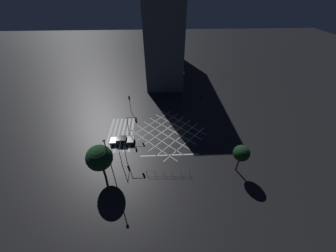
# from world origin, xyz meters

# --- Properties ---
(ground_plane) EXTENTS (200.00, 200.00, 0.00)m
(ground_plane) POSITION_xyz_m (0.00, 0.00, 0.00)
(ground_plane) COLOR black
(road_markings) EXTENTS (16.11, 20.44, 0.01)m
(road_markings) POSITION_xyz_m (0.36, -5.54, 0.00)
(road_markings) COLOR silver
(road_markings) RESTS_ON ground_plane
(office_building) EXTENTS (36.20, 10.06, 24.11)m
(office_building) POSITION_xyz_m (-35.55, -0.01, 12.05)
(office_building) COLOR #4C515B
(office_building) RESTS_ON ground_plane
(traffic_light_se_main) EXTENTS (2.69, 0.36, 3.70)m
(traffic_light_se_main) POSITION_xyz_m (6.96, -8.37, 2.73)
(traffic_light_se_main) COLOR #2D2D30
(traffic_light_se_main) RESTS_ON ground_plane
(traffic_light_se_cross) EXTENTS (0.36, 2.19, 3.59)m
(traffic_light_se_cross) POSITION_xyz_m (7.78, -6.46, 2.62)
(traffic_light_se_cross) COLOR #2D2D30
(traffic_light_se_cross) RESTS_ON ground_plane
(traffic_light_sw_main) EXTENTS (0.39, 0.36, 4.37)m
(traffic_light_sw_main) POSITION_xyz_m (-8.06, -8.54, 3.11)
(traffic_light_sw_main) COLOR #2D2D30
(traffic_light_sw_main) RESTS_ON ground_plane
(traffic_light_nw_main) EXTENTS (0.39, 0.36, 4.13)m
(traffic_light_nw_main) POSITION_xyz_m (-7.94, 8.07, 2.95)
(traffic_light_nw_main) COLOR #2D2D30
(traffic_light_nw_main) RESTS_ON ground_plane
(traffic_light_median_north) EXTENTS (0.36, 0.39, 3.77)m
(traffic_light_median_north) POSITION_xyz_m (0.58, 7.37, 2.70)
(traffic_light_median_north) COLOR #2D2D30
(traffic_light_median_north) RESTS_ON ground_plane
(traffic_light_median_south) EXTENTS (0.36, 2.03, 4.14)m
(traffic_light_median_south) POSITION_xyz_m (-0.06, -7.09, 3.01)
(traffic_light_median_south) COLOR #2D2D30
(traffic_light_median_south) RESTS_ON ground_plane
(street_lamp_east) EXTENTS (0.41, 0.41, 9.32)m
(street_lamp_east) POSITION_xyz_m (-9.26, 3.92, 5.76)
(street_lamp_east) COLOR #2D2D30
(street_lamp_east) RESTS_ON ground_plane
(street_lamp_west) EXTENTS (0.41, 0.41, 8.19)m
(street_lamp_west) POSITION_xyz_m (10.67, -9.36, 5.19)
(street_lamp_west) COLOR #2D2D30
(street_lamp_west) RESTS_ON ground_plane
(street_tree_near) EXTENTS (2.58, 2.58, 5.36)m
(street_tree_near) POSITION_xyz_m (10.37, 10.94, 4.03)
(street_tree_near) COLOR #38281C
(street_tree_near) RESTS_ON ground_plane
(street_tree_far) EXTENTS (3.96, 3.96, 6.50)m
(street_tree_far) POSITION_xyz_m (10.66, -10.73, 4.50)
(street_tree_far) COLOR #38281C
(street_tree_far) RESTS_ON ground_plane
(waiting_car) EXTENTS (1.74, 4.61, 1.20)m
(waiting_car) POSITION_xyz_m (2.68, -9.13, 0.57)
(waiting_car) COLOR #474C51
(waiting_car) RESTS_ON ground_plane
(pedestrian_railing) EXTENTS (0.40, 7.07, 1.05)m
(pedestrian_railing) POSITION_xyz_m (10.70, -0.53, 0.67)
(pedestrian_railing) COLOR gray
(pedestrian_railing) RESTS_ON ground_plane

